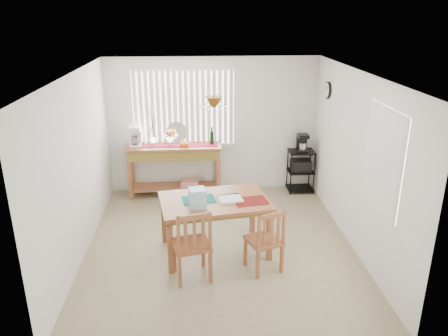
{
  "coord_description": "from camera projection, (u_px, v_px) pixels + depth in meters",
  "views": [
    {
      "loc": [
        -0.33,
        -5.89,
        3.41
      ],
      "look_at": [
        0.1,
        0.55,
        1.05
      ],
      "focal_mm": 35.0,
      "sensor_mm": 36.0,
      "label": 1
    }
  ],
  "objects": [
    {
      "name": "room_shell",
      "position": [
        220.0,
        138.0,
        6.15
      ],
      "size": [
        4.2,
        4.7,
        2.7
      ],
      "color": "white",
      "rests_on": "ground"
    },
    {
      "name": "cart_items",
      "position": [
        302.0,
        143.0,
        8.36
      ],
      "size": [
        0.2,
        0.24,
        0.34
      ],
      "color": "black",
      "rests_on": "wire_cart"
    },
    {
      "name": "wire_cart",
      "position": [
        301.0,
        167.0,
        8.52
      ],
      "size": [
        0.49,
        0.39,
        0.83
      ],
      "color": "black",
      "rests_on": "ground"
    },
    {
      "name": "chair_left",
      "position": [
        192.0,
        245.0,
        5.7
      ],
      "size": [
        0.56,
        0.56,
        1.03
      ],
      "color": "#9F5C35",
      "rests_on": "ground"
    },
    {
      "name": "dining_table",
      "position": [
        215.0,
        206.0,
        6.31
      ],
      "size": [
        1.68,
        1.23,
        0.83
      ],
      "color": "#9F5C35",
      "rests_on": "ground"
    },
    {
      "name": "table_items",
      "position": [
        206.0,
        198.0,
        6.09
      ],
      "size": [
        1.25,
        0.55,
        0.26
      ],
      "color": "#136E66",
      "rests_on": "dining_table"
    },
    {
      "name": "sideboard_items",
      "position": [
        158.0,
        138.0,
        8.13
      ],
      "size": [
        1.68,
        0.42,
        0.76
      ],
      "color": "maroon",
      "rests_on": "sideboard"
    },
    {
      "name": "ground",
      "position": [
        220.0,
        245.0,
        6.72
      ],
      "size": [
        4.0,
        4.5,
        0.01
      ],
      "primitive_type": "cube",
      "color": "tan"
    },
    {
      "name": "sideboard",
      "position": [
        175.0,
        158.0,
        8.27
      ],
      "size": [
        1.77,
        0.5,
        0.99
      ],
      "color": "#9F5C35",
      "rests_on": "ground"
    },
    {
      "name": "chair_right",
      "position": [
        265.0,
        241.0,
        5.9
      ],
      "size": [
        0.55,
        0.55,
        0.93
      ],
      "color": "#9F5C35",
      "rests_on": "ground"
    }
  ]
}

